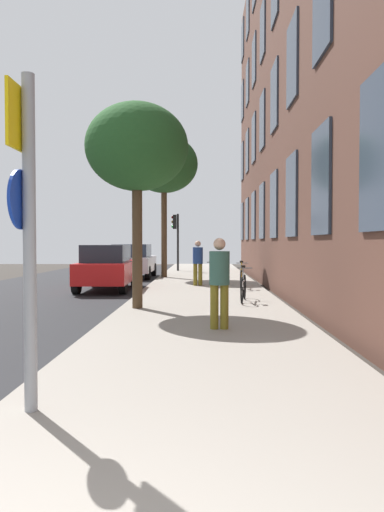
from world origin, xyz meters
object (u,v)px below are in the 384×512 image
object	(u,v)px
tree_far	(164,165)
bicycle_0	(243,287)
sign_post	(27,217)
bicycle_1	(242,277)
pedestrian_1	(198,260)
car_0	(107,267)
tree_near	(137,148)
bicycle_2	(214,275)
pedestrian_0	(219,277)
traffic_light	(176,232)
car_1	(133,261)

from	to	relation	value
tree_far	bicycle_0	size ratio (longest dim) A/B	3.78
sign_post	tree_far	bearing A→B (deg)	90.35
tree_far	bicycle_1	bearing A→B (deg)	-58.95
sign_post	bicycle_1	xyz separation A→B (m)	(3.02, 12.07, -1.46)
pedestrian_1	bicycle_1	bearing A→B (deg)	-31.61
car_0	tree_near	bearing A→B (deg)	-71.23
bicycle_2	pedestrian_0	bearing A→B (deg)	-90.76
traffic_light	car_1	distance (m)	4.67
pedestrian_0	pedestrian_1	distance (m)	8.76
tree_near	bicycle_2	distance (m)	7.64
pedestrian_1	pedestrian_0	bearing A→B (deg)	-86.87
sign_post	tree_near	size ratio (longest dim) A/B	0.64
sign_post	car_1	bearing A→B (deg)	95.31
tree_far	pedestrian_0	bearing A→B (deg)	-80.96
sign_post	car_0	bearing A→B (deg)	98.00
bicycle_2	car_0	xyz separation A→B (m)	(-3.82, -1.18, 0.36)
car_1	bicycle_1	bearing A→B (deg)	-52.60
sign_post	car_1	world-z (taller)	sign_post
sign_post	traffic_light	world-z (taller)	traffic_light
bicycle_1	pedestrian_1	bearing A→B (deg)	148.39
sign_post	tree_near	world-z (taller)	tree_near
traffic_light	pedestrian_0	xyz separation A→B (m)	(1.80, -17.99, -1.25)
bicycle_0	car_0	distance (m)	6.00
bicycle_2	car_1	world-z (taller)	car_1
car_0	pedestrian_1	bearing A→B (deg)	12.38
bicycle_0	bicycle_1	world-z (taller)	bicycle_0
bicycle_2	bicycle_0	bearing A→B (deg)	-82.56
bicycle_0	bicycle_1	bearing A→B (deg)	85.96
bicycle_0	car_1	xyz separation A→B (m)	(-4.45, 9.90, 0.33)
bicycle_2	pedestrian_0	xyz separation A→B (m)	(-0.12, -9.23, 0.59)
car_1	pedestrian_1	bearing A→B (deg)	-58.67
bicycle_0	traffic_light	bearing A→B (deg)	100.56
tree_far	car_1	size ratio (longest dim) A/B	1.60
pedestrian_0	pedestrian_1	bearing A→B (deg)	93.13
traffic_light	bicycle_1	distance (m)	10.73
tree_far	car_1	distance (m)	4.80
sign_post	car_1	xyz separation A→B (m)	(-1.69, 18.24, -1.11)
traffic_light	pedestrian_0	world-z (taller)	traffic_light
bicycle_2	pedestrian_1	world-z (taller)	pedestrian_1
tree_far	bicycle_2	distance (m)	6.47
tree_near	car_0	xyz separation A→B (m)	(-1.80, 5.30, -3.14)
tree_near	tree_far	size ratio (longest dim) A/B	0.76
sign_post	traffic_light	distance (m)	22.26
tree_near	bicycle_0	bearing A→B (deg)	26.24
tree_far	pedestrian_1	size ratio (longest dim) A/B	3.92
bicycle_0	pedestrian_0	distance (m)	4.19
traffic_light	car_1	world-z (taller)	traffic_light
bicycle_2	car_1	bearing A→B (deg)	128.53
bicycle_1	pedestrian_0	world-z (taller)	pedestrian_0
bicycle_0	bicycle_2	distance (m)	5.20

